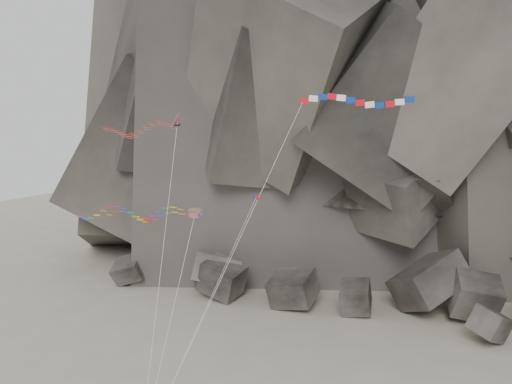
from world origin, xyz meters
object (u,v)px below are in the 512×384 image
at_px(banner_kite, 354,103).
at_px(parafoil_kite, 130,213).
at_px(delta_kite, 136,129).
at_px(pennant_kite, 231,253).

height_order(banner_kite, parafoil_kite, banner_kite).
distance_m(delta_kite, pennant_kite, 15.18).
xyz_separation_m(delta_kite, pennant_kite, (11.15, -3.05, -9.83)).
bearing_deg(pennant_kite, delta_kite, 177.68).
distance_m(delta_kite, parafoil_kite, 7.73).
bearing_deg(banner_kite, pennant_kite, -155.41).
bearing_deg(delta_kite, parafoil_kite, -101.07).
xyz_separation_m(delta_kite, banner_kite, (19.10, 4.48, 2.27)).
relative_size(banner_kite, parafoil_kite, 1.55).
height_order(banner_kite, pennant_kite, banner_kite).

